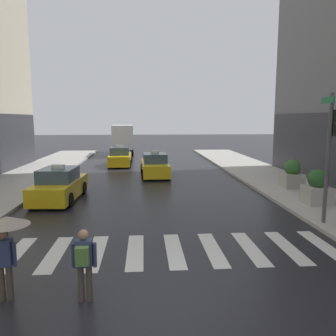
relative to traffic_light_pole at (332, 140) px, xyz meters
name	(u,v)px	position (x,y,z in m)	size (l,w,h in m)	color
ground_plane	(159,304)	(-6.53, -4.89, -3.26)	(160.00, 160.00, 0.00)	black
crosswalk_markings	(155,251)	(-6.53, -1.89, -3.25)	(11.30, 2.80, 0.01)	silver
traffic_light_pole	(332,140)	(0.00, 0.00, 0.00)	(0.44, 0.84, 4.80)	#47474C
taxi_lead	(59,186)	(-11.06, 4.97, -2.53)	(2.12, 4.62, 1.80)	yellow
taxi_second	(155,166)	(-6.07, 11.75, -2.53)	(2.06, 4.60, 1.80)	yellow
taxi_third	(120,157)	(-8.89, 17.30, -2.53)	(1.95, 4.55, 1.80)	yellow
box_truck	(123,138)	(-9.17, 26.18, -1.41)	(2.55, 7.62, 3.35)	#2D2D2D
pedestrian_with_umbrella	(6,235)	(-9.86, -4.48, -1.74)	(0.96, 0.96, 1.94)	#473D33
pedestrian_with_backpack	(84,260)	(-8.17, -4.67, -2.29)	(0.55, 0.43, 1.65)	#473D33
planter_near_corner	(317,188)	(1.10, 2.79, -2.38)	(1.10, 1.10, 1.60)	#A8A399
planter_mid_block	(292,175)	(1.56, 6.42, -2.38)	(1.10, 1.10, 1.60)	#A8A399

